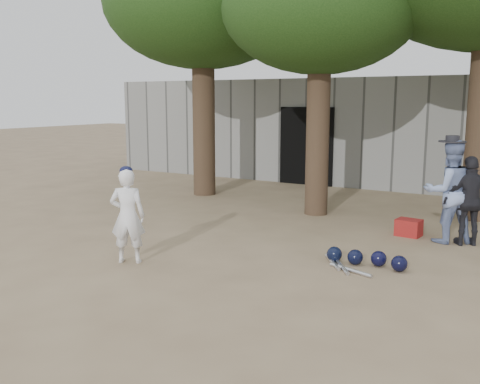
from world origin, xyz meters
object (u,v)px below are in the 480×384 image
Objects in this scene: boy_player at (128,216)px; spectator_blue at (449,192)px; spectator_dark at (470,201)px; red_bag at (409,228)px.

boy_player is 5.32m from spectator_blue.
spectator_blue is at bearing -33.04° from spectator_dark.
spectator_blue is 1.17× the size of spectator_dark.
spectator_blue is at bearing -165.95° from boy_player.
spectator_blue is 0.98m from red_bag.
red_bag is (-0.65, 0.10, -0.72)m from spectator_blue.
spectator_blue reaches higher than spectator_dark.
boy_player is at bearing 10.18° from spectator_blue.
spectator_blue is (3.89, 3.62, 0.17)m from boy_player.
spectator_blue is 0.36m from spectator_dark.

